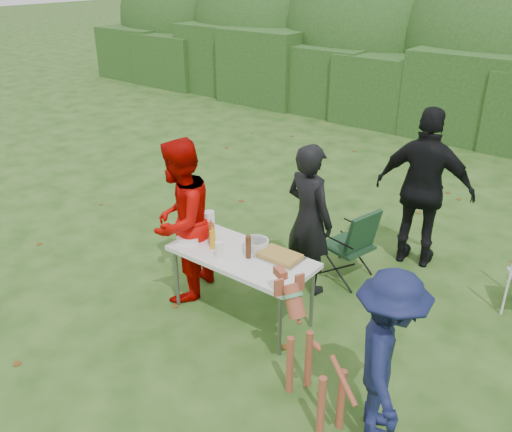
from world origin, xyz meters
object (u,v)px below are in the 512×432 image
Objects in this scene: child at (387,357)px; beer_bottle at (248,247)px; folding_table at (242,259)px; mustard_bottle at (213,240)px; person_black_puffy at (424,189)px; dog at (316,362)px; person_cook at (309,219)px; person_red_jacket at (180,221)px; ketchup_bottle at (211,233)px; paper_towel_roll at (209,223)px; camping_chair at (348,242)px.

child is 6.12× the size of beer_bottle.
mustard_bottle is at bearing -165.30° from folding_table.
person_black_puffy is 2.92m from dog.
mustard_bottle is (-1.31, -2.28, -0.14)m from person_black_puffy.
person_cook reaches higher than child.
person_red_jacket is 8.23× the size of ketchup_bottle.
ketchup_bottle is at bearing -42.07° from paper_towel_roll.
person_red_jacket is at bearing 62.82° from camping_chair.
person_black_puffy is at bearing -10.68° from child.
person_cook is at bearing 81.35° from beer_bottle.
paper_towel_roll is (-0.16, 0.14, 0.02)m from ketchup_bottle.
child is 1.40× the size of dog.
paper_towel_roll is at bearing 165.96° from folding_table.
child is 2.51m from paper_towel_roll.
folding_table is 1.66× the size of camping_chair.
dog is at bearing 86.87° from person_black_puffy.
person_red_jacket is at bearing -137.07° from paper_towel_roll.
child is at bearing -11.88° from mustard_bottle.
folding_table is 0.93m from person_cook.
person_black_puffy reaches higher than beer_bottle.
child is at bearing 63.13° from person_red_jacket.
ketchup_bottle is at bearing 178.83° from beer_bottle.
person_black_puffy is 2.61m from ketchup_bottle.
person_red_jacket is at bearing 42.46° from person_black_puffy.
child is at bearing 139.32° from camping_chair.
person_red_jacket reaches higher than mustard_bottle.
folding_table is at bearing -14.04° from paper_towel_roll.
camping_chair is 3.47× the size of paper_towel_roll.
dog is 4.04× the size of paper_towel_roll.
person_cook is 1.40m from person_red_jacket.
child reaches higher than paper_towel_roll.
person_cook is 2.16m from child.
ketchup_bottle is at bearing 48.14° from person_black_puffy.
camping_chair is at bearing 57.73° from ketchup_bottle.
dog is 2.21m from camping_chair.
paper_towel_roll reaches higher than folding_table.
person_cook is 7.84× the size of ketchup_bottle.
dog is at bearing -28.31° from beer_bottle.
child is 1.83m from beer_bottle.
camping_chair is at bearing 50.34° from paper_towel_roll.
person_black_puffy is at bearing 65.77° from folding_table.
person_black_puffy is at bearing -108.03° from person_cook.
person_black_puffy is 1.11m from camping_chair.
camping_chair is 1.71m from mustard_bottle.
child is at bearing 150.65° from person_cook.
ketchup_bottle is (-1.40, -2.20, -0.13)m from person_black_puffy.
ketchup_bottle is (-0.41, -0.00, 0.16)m from folding_table.
ketchup_bottle is at bearing -179.99° from folding_table.
paper_towel_roll is at bearing 64.01° from camping_chair.
person_black_puffy is 2.39m from beer_bottle.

